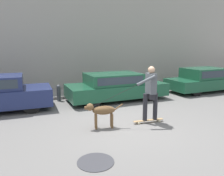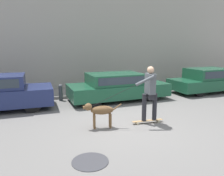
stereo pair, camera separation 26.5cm
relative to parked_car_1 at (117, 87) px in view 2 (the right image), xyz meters
The scene contains 9 objects.
ground_plane 3.24m from the parked_car_1, 103.17° to the right, with size 36.00×36.00×0.00m, color slate.
back_wall 3.86m from the parked_car_1, 103.30° to the left, with size 32.00×0.30×5.64m.
sidewalk_curb 2.14m from the parked_car_1, 110.47° to the left, with size 30.00×1.91×0.13m.
parked_car_1 is the anchor object (origin of this frame).
parked_car_2 5.25m from the parked_car_1, ahead, with size 4.47×1.83×1.26m.
dog 3.53m from the parked_car_1, 119.66° to the right, with size 1.14×0.39×0.77m.
skateboarder 3.21m from the parked_car_1, 92.93° to the right, with size 2.39×0.58×1.80m.
manhole_cover 5.50m from the parked_car_1, 117.24° to the right, with size 0.79×0.79×0.01m.
fire_hydrant 2.55m from the parked_car_1, 163.17° to the left, with size 0.18×0.18×0.74m.
Camera 2 is at (-2.79, -5.91, 2.41)m, focal length 35.00 mm.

